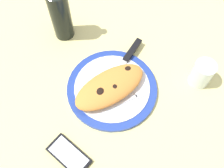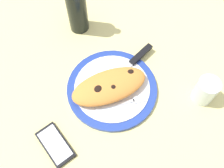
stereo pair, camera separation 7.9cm
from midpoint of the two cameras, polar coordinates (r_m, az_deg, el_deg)
ground_plane at (r=83.81cm, az=-2.70°, el=-1.91°), size 150.00×150.00×3.00cm
plate at (r=81.77cm, az=-2.76°, el=-1.21°), size 28.77×28.77×1.65cm
calzone at (r=78.58cm, az=-3.35°, el=-0.85°), size 25.84×16.43×4.52cm
fork at (r=78.81cm, az=0.84°, el=-3.72°), size 16.29×2.96×0.40cm
knife at (r=86.26cm, az=0.98°, el=5.91°), size 19.44×15.87×1.20cm
smartphone at (r=76.45cm, az=-12.62°, el=-15.50°), size 11.60×13.96×1.16cm
water_glass at (r=84.08cm, az=16.75°, el=1.79°), size 6.57×6.57×9.01cm
wine_bottle at (r=89.35cm, az=-14.11°, el=14.98°), size 6.86×6.86×26.04cm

